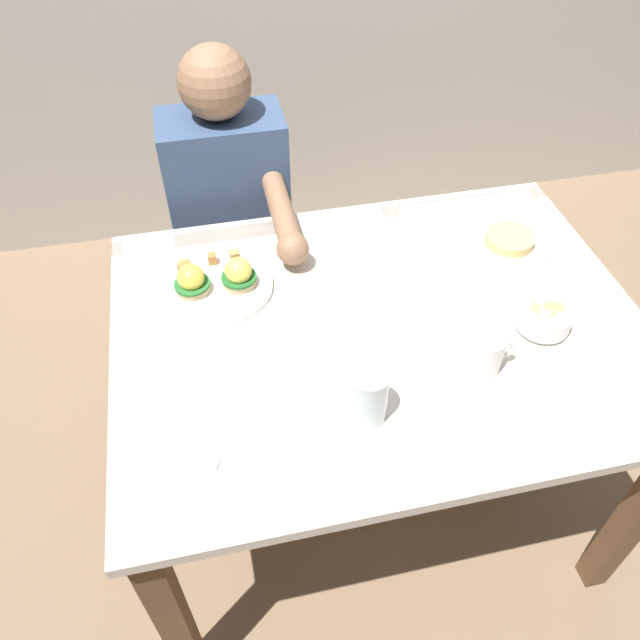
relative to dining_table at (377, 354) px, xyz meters
name	(u,v)px	position (x,y,z in m)	size (l,w,h in m)	color
ground_plane	(364,487)	(0.00, 0.00, -0.63)	(6.00, 6.00, 0.00)	#7F664C
dining_table	(377,354)	(0.00, 0.00, 0.00)	(1.20, 0.90, 0.74)	silver
eggs_benedict_plate	(216,281)	(-0.35, 0.19, 0.13)	(0.27, 0.27, 0.09)	white
fruit_bowl	(544,317)	(0.35, -0.09, 0.14)	(0.12, 0.12, 0.06)	white
coffee_mug	(485,351)	(0.17, -0.17, 0.16)	(0.11, 0.08, 0.09)	white
fork	(186,456)	(-0.46, -0.26, 0.11)	(0.15, 0.09, 0.00)	silver
water_glass_near	(368,398)	(-0.10, -0.24, 0.16)	(0.08, 0.08, 0.13)	silver
side_plate	(509,242)	(0.40, 0.19, 0.12)	(0.20, 0.20, 0.04)	white
diner_person	(233,216)	(-0.27, 0.60, 0.02)	(0.34, 0.54, 1.14)	#33333D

